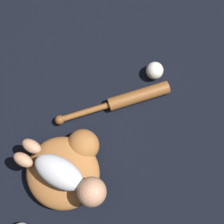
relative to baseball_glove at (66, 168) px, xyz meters
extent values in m
plane|color=black|center=(0.01, -0.05, -0.05)|extent=(6.00, 6.00, 0.00)
ellipsoid|color=#935B2D|center=(0.00, -0.02, 0.00)|extent=(0.30, 0.28, 0.11)
ellipsoid|color=#935B2D|center=(0.00, 0.11, 0.00)|extent=(0.13, 0.13, 0.11)
ellipsoid|color=#B2B2B7|center=(0.00, -0.02, 0.09)|extent=(0.21, 0.13, 0.08)
sphere|color=tan|center=(0.14, -0.01, 0.11)|extent=(0.11, 0.11, 0.11)
ellipsoid|color=tan|center=(-0.14, -0.01, 0.08)|extent=(0.08, 0.06, 0.05)
ellipsoid|color=tan|center=(-0.14, -0.07, 0.08)|extent=(0.08, 0.06, 0.05)
cylinder|color=brown|center=(0.06, 0.41, -0.03)|extent=(0.20, 0.24, 0.06)
cylinder|color=brown|center=(-0.08, 0.22, -0.03)|extent=(0.15, 0.19, 0.02)
sphere|color=brown|center=(-0.15, 0.14, -0.03)|extent=(0.04, 0.04, 0.04)
sphere|color=silver|center=(0.05, 0.54, -0.02)|extent=(0.07, 0.07, 0.07)
camera|label=1|loc=(0.17, 0.07, 1.24)|focal=50.00mm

